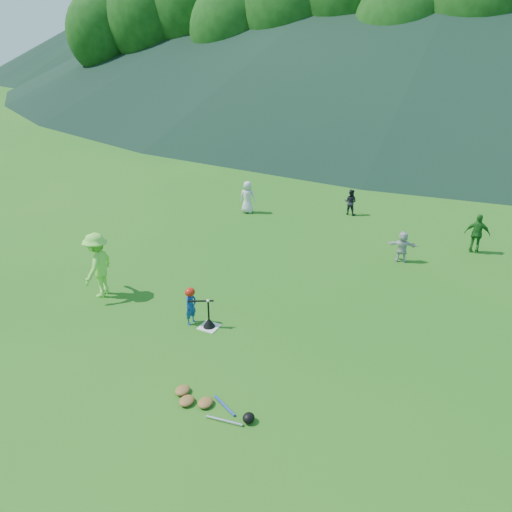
{
  "coord_description": "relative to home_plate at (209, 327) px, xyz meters",
  "views": [
    {
      "loc": [
        5.72,
        -8.69,
        6.55
      ],
      "look_at": [
        0.0,
        2.5,
        0.9
      ],
      "focal_mm": 35.0,
      "sensor_mm": 36.0,
      "label": 1
    }
  ],
  "objects": [
    {
      "name": "home_plate",
      "position": [
        0.0,
        0.0,
        0.0
      ],
      "size": [
        0.45,
        0.45,
        0.02
      ],
      "primitive_type": "cube",
      "color": "silver",
      "rests_on": "ground"
    },
    {
      "name": "adult_coach",
      "position": [
        -3.49,
        0.06,
        0.89
      ],
      "size": [
        0.94,
        1.29,
        1.79
      ],
      "primitive_type": "imported",
      "rotation": [
        0.0,
        0.0,
        -1.31
      ],
      "color": "#7BE643",
      "rests_on": "ground"
    },
    {
      "name": "batting_tee",
      "position": [
        0.0,
        0.0,
        0.12
      ],
      "size": [
        0.3,
        0.3,
        0.68
      ],
      "color": "black",
      "rests_on": "home_plate"
    },
    {
      "name": "outfield_fence",
      "position": [
        0.0,
        28.0,
        0.69
      ],
      "size": [
        70.07,
        0.08,
        1.33
      ],
      "color": "gray",
      "rests_on": "ground"
    },
    {
      "name": "fielder_b",
      "position": [
        0.55,
        9.52,
        0.5
      ],
      "size": [
        0.5,
        0.39,
        1.02
      ],
      "primitive_type": "imported",
      "rotation": [
        0.0,
        0.0,
        3.13
      ],
      "color": "black",
      "rests_on": "ground"
    },
    {
      "name": "batter_child",
      "position": [
        -0.49,
        -0.03,
        0.46
      ],
      "size": [
        0.27,
        0.37,
        0.94
      ],
      "primitive_type": "imported",
      "rotation": [
        0.0,
        0.0,
        1.44
      ],
      "color": "navy",
      "rests_on": "ground"
    },
    {
      "name": "tree_line",
      "position": [
        0.2,
        33.83,
        8.2
      ],
      "size": [
        70.04,
        11.4,
        14.82
      ],
      "color": "#382314",
      "rests_on": "ground"
    },
    {
      "name": "equipment_pile",
      "position": [
        1.42,
        -2.41,
        0.06
      ],
      "size": [
        1.8,
        0.6,
        0.19
      ],
      "color": "olive",
      "rests_on": "ground"
    },
    {
      "name": "fielder_d",
      "position": [
        3.3,
        5.99,
        0.49
      ],
      "size": [
        0.96,
        0.46,
        1.0
      ],
      "primitive_type": "imported",
      "rotation": [
        0.0,
        0.0,
        3.32
      ],
      "color": "#B9B9B9",
      "rests_on": "ground"
    },
    {
      "name": "batter_gear",
      "position": [
        -0.46,
        -0.03,
        0.84
      ],
      "size": [
        0.71,
        0.31,
        0.31
      ],
      "color": "#B11B0B",
      "rests_on": "ground"
    },
    {
      "name": "fielder_c",
      "position": [
        5.28,
        7.79,
        0.64
      ],
      "size": [
        0.78,
        0.37,
        1.3
      ],
      "primitive_type": "imported",
      "rotation": [
        0.0,
        0.0,
        3.21
      ],
      "color": "#1E631D",
      "rests_on": "ground"
    },
    {
      "name": "fielder_a",
      "position": [
        -3.14,
        7.9,
        0.63
      ],
      "size": [
        0.68,
        0.51,
        1.27
      ],
      "primitive_type": "imported",
      "rotation": [
        0.0,
        0.0,
        3.32
      ],
      "color": "silver",
      "rests_on": "ground"
    },
    {
      "name": "ground",
      "position": [
        0.0,
        0.0,
        -0.01
      ],
      "size": [
        120.0,
        120.0,
        0.0
      ],
      "primitive_type": "plane",
      "color": "#195E15",
      "rests_on": "ground"
    },
    {
      "name": "baseball",
      "position": [
        0.0,
        0.0,
        0.73
      ],
      "size": [
        0.08,
        0.08,
        0.08
      ],
      "primitive_type": "sphere",
      "color": "white",
      "rests_on": "batting_tee"
    }
  ]
}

